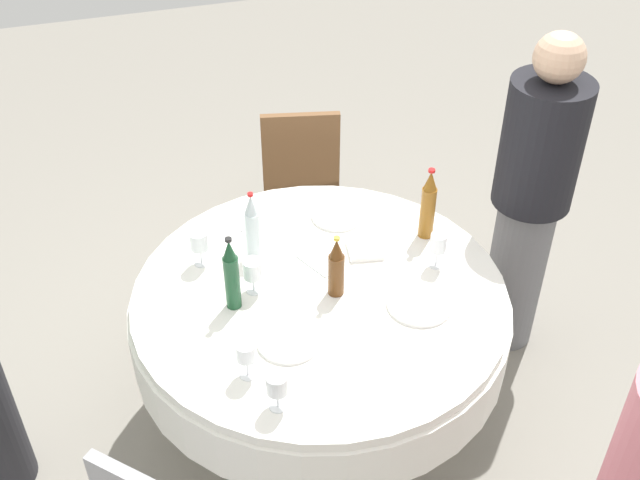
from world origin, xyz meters
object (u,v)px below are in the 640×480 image
(bottle_amber_outer, at_px, (428,205))
(wine_glass_inner, at_px, (246,353))
(plate_south, at_px, (289,340))
(wine_glass_east, at_px, (199,241))
(bottle_clear_far, at_px, (252,228))
(plate_rear, at_px, (337,215))
(bottle_dark_green_north, at_px, (232,275))
(bottle_brown_west, at_px, (336,268))
(wine_glass_right, at_px, (277,385))
(wine_glass_west, at_px, (438,244))
(plate_east, at_px, (419,304))
(person_north, at_px, (531,197))
(chair_mid, at_px, (300,164))
(wine_glass_mid, at_px, (253,270))
(dining_table, at_px, (320,318))

(bottle_amber_outer, bearing_deg, wine_glass_inner, -59.16)
(plate_south, bearing_deg, wine_glass_east, -158.16)
(wine_glass_east, bearing_deg, bottle_clear_far, 85.48)
(plate_south, xyz_separation_m, plate_rear, (-0.66, 0.41, 0.00))
(bottle_dark_green_north, height_order, bottle_brown_west, bottle_dark_green_north)
(bottle_clear_far, bearing_deg, wine_glass_right, -8.38)
(wine_glass_west, relative_size, plate_south, 0.66)
(plate_east, xyz_separation_m, person_north, (-0.41, 0.70, 0.07))
(plate_south, relative_size, chair_mid, 0.27)
(wine_glass_mid, relative_size, plate_rear, 0.65)
(wine_glass_right, distance_m, chair_mid, 1.87)
(wine_glass_right, relative_size, wine_glass_east, 0.95)
(bottle_clear_far, bearing_deg, plate_rear, 110.09)
(wine_glass_west, bearing_deg, person_north, 111.40)
(wine_glass_west, bearing_deg, bottle_brown_west, -86.13)
(bottle_clear_far, distance_m, bottle_brown_west, 0.40)
(bottle_amber_outer, relative_size, chair_mid, 0.38)
(bottle_dark_green_north, distance_m, wine_glass_inner, 0.36)
(wine_glass_east, relative_size, person_north, 0.10)
(wine_glass_east, relative_size, chair_mid, 0.18)
(plate_east, height_order, person_north, person_north)
(plate_south, xyz_separation_m, chair_mid, (-1.47, 0.48, -0.23))
(dining_table, xyz_separation_m, wine_glass_west, (0.00, 0.49, 0.26))
(bottle_brown_west, relative_size, plate_rear, 1.19)
(bottle_brown_west, distance_m, wine_glass_mid, 0.32)
(wine_glass_inner, bearing_deg, wine_glass_west, 111.48)
(plate_south, bearing_deg, bottle_clear_far, 179.96)
(wine_glass_mid, bearing_deg, dining_table, 72.81)
(bottle_clear_far, distance_m, bottle_dark_green_north, 0.30)
(dining_table, distance_m, plate_east, 0.41)
(wine_glass_east, relative_size, plate_south, 0.67)
(wine_glass_inner, bearing_deg, plate_rear, 142.77)
(person_north, bearing_deg, wine_glass_west, -80.16)
(bottle_clear_far, bearing_deg, bottle_amber_outer, 83.18)
(bottle_amber_outer, height_order, plate_south, bottle_amber_outer)
(wine_glass_west, bearing_deg, bottle_amber_outer, 168.22)
(wine_glass_right, height_order, plate_east, wine_glass_right)
(bottle_clear_far, bearing_deg, dining_table, 33.80)
(person_north, bearing_deg, dining_table, -90.00)
(dining_table, height_order, wine_glass_west, wine_glass_west)
(plate_south, relative_size, plate_rear, 1.03)
(dining_table, bearing_deg, bottle_dark_green_north, -93.30)
(wine_glass_right, bearing_deg, plate_south, 157.04)
(bottle_amber_outer, height_order, wine_glass_right, bottle_amber_outer)
(wine_glass_right, distance_m, person_north, 1.51)
(bottle_clear_far, bearing_deg, wine_glass_inner, -15.88)
(wine_glass_east, bearing_deg, plate_south, 21.84)
(wine_glass_east, bearing_deg, wine_glass_west, 71.29)
(dining_table, relative_size, wine_glass_east, 9.53)
(dining_table, relative_size, plate_rear, 6.55)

